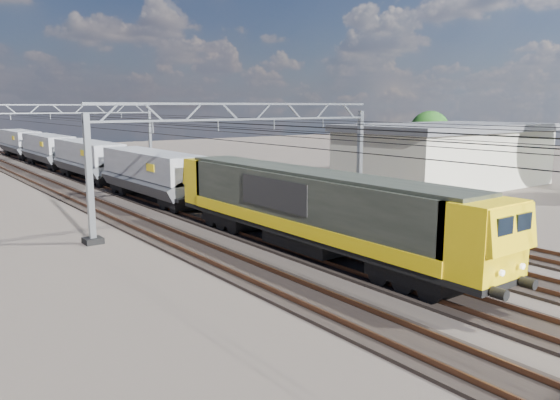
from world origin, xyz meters
TOP-DOWN VIEW (x-y plane):
  - ground at (0.00, 0.00)m, footprint 160.00×160.00m
  - track_outer_west at (-6.00, 0.00)m, footprint 2.60×140.00m
  - track_loco at (-2.00, 0.00)m, footprint 2.60×140.00m
  - track_inner_east at (2.00, 0.00)m, footprint 2.60×140.00m
  - track_outer_east at (6.00, 0.00)m, footprint 2.60×140.00m
  - catenary_gantry_mid at (0.00, 4.00)m, footprint 19.90×0.90m
  - catenary_gantry_far at (0.00, 40.00)m, footprint 19.90×0.90m
  - overhead_wires at (0.00, 8.00)m, footprint 12.03×140.00m
  - locomotive at (-2.00, -4.18)m, footprint 2.76×21.10m
  - hopper_wagon_lead at (-2.00, 13.52)m, footprint 3.38×13.00m
  - hopper_wagon_mid at (-2.00, 27.72)m, footprint 3.38×13.00m
  - hopper_wagon_third at (-2.00, 41.92)m, footprint 3.38×13.00m
  - hopper_wagon_fourth at (-2.00, 56.12)m, footprint 3.38×13.00m
  - industrial_shed at (22.00, 6.00)m, footprint 18.60×10.60m
  - tree_far at (30.32, 13.79)m, footprint 4.87×4.47m

SIDE VIEW (x-z plane):
  - ground at x=0.00m, z-range 0.00..0.00m
  - track_outer_west at x=-6.00m, z-range -0.08..0.22m
  - track_loco at x=-2.00m, z-range -0.08..0.22m
  - track_inner_east at x=2.00m, z-range -0.08..0.22m
  - track_outer_east at x=6.00m, z-range -0.08..0.22m
  - hopper_wagon_lead at x=-2.00m, z-range 0.60..3.86m
  - hopper_wagon_mid at x=-2.00m, z-range 0.60..3.86m
  - hopper_wagon_third at x=-2.00m, z-range 0.60..3.86m
  - hopper_wagon_fourth at x=-2.00m, z-range 0.60..3.86m
  - locomotive at x=-2.00m, z-range 0.52..4.14m
  - industrial_shed at x=22.00m, z-range 0.03..5.43m
  - catenary_gantry_mid at x=0.00m, z-range 0.35..7.46m
  - catenary_gantry_far at x=0.00m, z-range 0.35..7.46m
  - tree_far at x=30.32m, z-range 0.87..7.30m
  - overhead_wires at x=0.00m, z-range 5.48..6.02m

